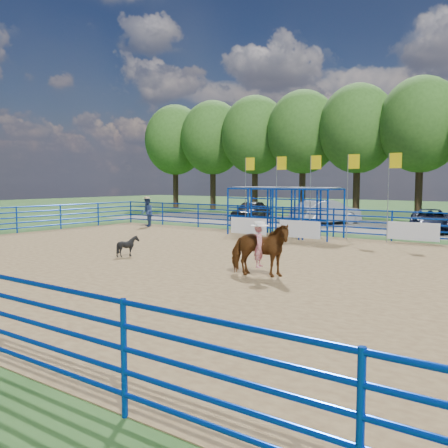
% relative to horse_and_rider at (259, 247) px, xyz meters
% --- Properties ---
extents(ground, '(120.00, 120.00, 0.00)m').
position_rel_horse_and_rider_xyz_m(ground, '(-2.56, 1.35, -0.91)').
color(ground, '#325A24').
rests_on(ground, ground).
extents(arena_dirt, '(30.00, 20.00, 0.02)m').
position_rel_horse_and_rider_xyz_m(arena_dirt, '(-2.56, 1.35, -0.90)').
color(arena_dirt, olive).
rests_on(arena_dirt, ground).
extents(gravel_strip, '(40.00, 10.00, 0.01)m').
position_rel_horse_and_rider_xyz_m(gravel_strip, '(-2.56, 18.35, -0.90)').
color(gravel_strip, slate).
rests_on(gravel_strip, ground).
extents(horse_and_rider, '(2.11, 1.33, 2.31)m').
position_rel_horse_and_rider_xyz_m(horse_and_rider, '(0.00, 0.00, 0.00)').
color(horse_and_rider, '#5A3112').
rests_on(horse_and_rider, arena_dirt).
extents(calf, '(0.96, 0.92, 0.81)m').
position_rel_horse_and_rider_xyz_m(calf, '(-6.17, 0.41, -0.48)').
color(calf, black).
rests_on(calf, arena_dirt).
extents(spectator_cowboy, '(1.12, 1.07, 1.87)m').
position_rel_horse_and_rider_xyz_m(spectator_cowboy, '(-14.52, 9.87, 0.05)').
color(spectator_cowboy, navy).
rests_on(spectator_cowboy, arena_dirt).
extents(car_a, '(2.67, 4.67, 1.50)m').
position_rel_horse_and_rider_xyz_m(car_a, '(-11.52, 17.30, -0.15)').
color(car_a, black).
rests_on(car_a, gravel_strip).
extents(car_b, '(3.56, 5.27, 1.64)m').
position_rel_horse_and_rider_xyz_m(car_b, '(-6.05, 18.10, -0.08)').
color(car_b, gray).
rests_on(car_b, gravel_strip).
extents(car_c, '(3.23, 5.05, 1.29)m').
position_rel_horse_and_rider_xyz_m(car_c, '(0.80, 17.11, -0.25)').
color(car_c, black).
rests_on(car_c, gravel_strip).
extents(perimeter_fence, '(30.10, 20.10, 1.50)m').
position_rel_horse_and_rider_xyz_m(perimeter_fence, '(-2.56, 1.35, -0.16)').
color(perimeter_fence, '#0732A8').
rests_on(perimeter_fence, ground).
extents(chute_assembly, '(19.32, 2.41, 4.20)m').
position_rel_horse_and_rider_xyz_m(chute_assembly, '(-4.46, 10.18, 0.35)').
color(chute_assembly, '#0732A8').
rests_on(chute_assembly, ground).
extents(treeline, '(56.40, 6.40, 11.24)m').
position_rel_horse_and_rider_xyz_m(treeline, '(-2.56, 27.35, 6.63)').
color(treeline, '#3F2B19').
rests_on(treeline, ground).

